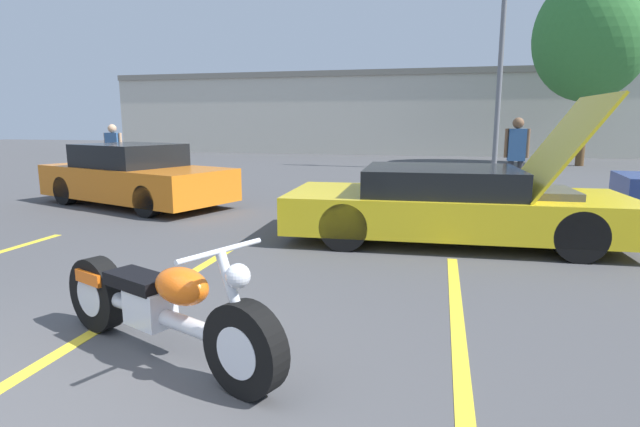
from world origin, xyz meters
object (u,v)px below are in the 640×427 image
light_pole (505,33)px  spectator_near_motorcycle (114,151)px  parked_car_left_row (135,177)px  show_car_hood_open (455,204)px  tree_background (591,37)px  motorcycle (161,308)px  spectator_by_show_car (516,151)px

light_pole → spectator_near_motorcycle: (-10.30, -7.49, -3.76)m
parked_car_left_row → spectator_near_motorcycle: size_ratio=2.77×
show_car_hood_open → tree_background: bearing=67.9°
show_car_hood_open → motorcycle: bearing=-119.1°
light_pole → spectator_near_motorcycle: light_pole is taller
light_pole → motorcycle: light_pole is taller
light_pole → show_car_hood_open: size_ratio=1.80×
spectator_near_motorcycle → show_car_hood_open: bearing=-25.3°
show_car_hood_open → parked_car_left_row: (-6.46, 1.79, 0.05)m
light_pole → tree_background: light_pole is taller
tree_background → show_car_hood_open: bearing=-109.9°
motorcycle → spectator_by_show_car: size_ratio=1.22×
show_car_hood_open → spectator_by_show_car: 4.53m
tree_background → motorcycle: size_ratio=3.31×
motorcycle → spectator_by_show_car: (3.59, 8.61, 0.72)m
tree_background → spectator_near_motorcycle: bearing=-143.0°
light_pole → parked_car_left_row: (-8.22, -9.75, -4.16)m
parked_car_left_row → light_pole: bearing=69.4°
spectator_near_motorcycle → tree_background: bearing=37.0°
show_car_hood_open → spectator_by_show_car: size_ratio=2.66×
spectator_near_motorcycle → parked_car_left_row: bearing=-47.2°
light_pole → spectator_near_motorcycle: bearing=-144.0°
light_pole → parked_car_left_row: bearing=-130.1°
tree_background → motorcycle: 20.66m
show_car_hood_open → spectator_by_show_car: bearing=69.7°
show_car_hood_open → spectator_by_show_car: show_car_hood_open is taller
tree_background → spectator_by_show_car: tree_background is taller
light_pole → spectator_by_show_car: size_ratio=4.78×
tree_background → parked_car_left_row: bearing=-132.8°
spectator_by_show_car → light_pole: bearing=87.1°
motorcycle → spectator_by_show_car: bearing=90.4°
motorcycle → show_car_hood_open: (2.20, 4.34, 0.17)m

